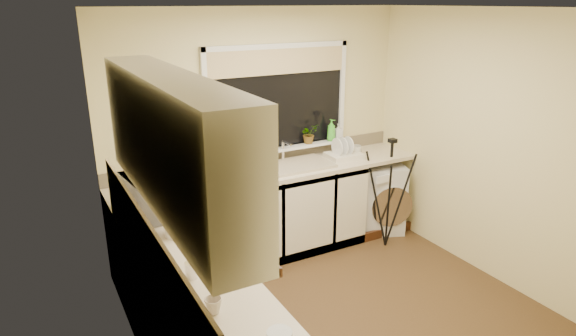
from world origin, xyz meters
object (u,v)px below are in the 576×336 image
Objects in this scene: laptop at (205,178)px; plant_b at (257,140)px; soap_bottle_green at (331,130)px; washing_machine at (376,196)px; steel_jar at (191,270)px; cup_left at (213,306)px; dish_rack at (344,155)px; microwave at (154,195)px; plant_d at (309,134)px; plant_a at (230,143)px; soap_bottle_clear at (338,132)px; tripod at (389,194)px; kettle at (176,221)px; cup_back at (356,151)px.

laptop is 1.43× the size of plant_b.
soap_bottle_green is at bearing 24.02° from laptop.
washing_machine is 3.07m from steel_jar.
soap_bottle_green is at bearing 44.70° from cup_left.
cup_left is (-2.20, -1.95, 0.02)m from dish_rack.
microwave is 2.29× the size of plant_b.
washing_machine is at bearing -20.61° from plant_d.
microwave is at bearing -159.03° from plant_d.
soap_bottle_green is (1.17, -0.01, -0.01)m from plant_a.
microwave is 2.30m from soap_bottle_clear.
washing_machine is 2.08m from laptop.
plant_d is at bearing 139.86° from tripod.
dish_rack is 2.94m from cup_left.
microwave is 1.42m from plant_b.
soap_bottle_clear is (2.25, 1.75, 0.18)m from steel_jar.
laptop is 1.62m from steel_jar.
soap_bottle_green reaches higher than dish_rack.
soap_bottle_clear is at bearing 27.80° from kettle.
kettle is 2.15m from plant_d.
plant_a is (0.89, 1.14, 0.17)m from kettle.
laptop is 1.56m from soap_bottle_green.
washing_machine is 1.84m from plant_a.
microwave is (-2.41, -0.03, 0.46)m from tripod.
tripod is at bearing -57.51° from dish_rack.
plant_a reaches higher than washing_machine.
washing_machine is at bearing -33.72° from soap_bottle_clear.
plant_a is at bearing 60.71° from steel_jar.
plant_b reaches higher than steel_jar.
laptop is 1.65m from soap_bottle_clear.
tripod reaches higher than steel_jar.
microwave is 2.12× the size of plant_a.
soap_bottle_green is at bearing -175.64° from soap_bottle_clear.
microwave is 4.04× the size of cup_back.
soap_bottle_green is at bearing -0.56° from plant_a.
laptop is 1.99m from cup_left.
laptop is 2.53× the size of cup_back.
plant_a reaches higher than microwave.
steel_jar is (-2.62, -1.50, 0.56)m from washing_machine.
washing_machine is at bearing 35.78° from cup_left.
plant_d reaches higher than soap_bottle_clear.
plant_a is (0.93, 0.68, 0.13)m from microwave.
soap_bottle_clear is (2.20, 0.68, 0.08)m from microwave.
microwave is 1.47m from cup_left.
steel_jar is at bearing -136.83° from plant_d.
dish_rack is 1.50× the size of plant_b.
plant_b is 1.16× the size of plant_d.
kettle is at bearing -106.24° from laptop.
microwave reaches higher than washing_machine.
steel_jar is 2.60m from plant_d.
soap_bottle_green reaches higher than washing_machine.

